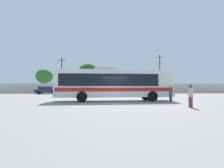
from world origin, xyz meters
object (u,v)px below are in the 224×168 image
Objects in this scene: coach_bus_white_red at (113,83)px; parked_car_leftmost_dark_blue at (46,90)px; utility_pole_near at (160,73)px; utility_pole_far at (62,75)px; parked_car_second_black at (76,90)px; roadside_tree_midright at (146,75)px; roadside_tree_left at (44,76)px; attendant_by_bus_door at (171,92)px; roadside_tree_midleft at (88,72)px; passenger_waiting_on_apron at (191,95)px.

coach_bus_white_red is 2.63× the size of parked_car_leftmost_dark_blue.
utility_pole_near is 1.11× the size of utility_pole_far.
roadside_tree_midright is at bearing 33.44° from parked_car_second_black.
parked_car_second_black is 0.73× the size of roadside_tree_left.
attendant_by_bus_door is at bearing -56.90° from roadside_tree_left.
utility_pole_far is at bearing 118.42° from attendant_by_bus_door.
attendant_by_bus_door is 0.29× the size of roadside_tree_left.
roadside_tree_midleft is (10.65, 1.39, 1.17)m from roadside_tree_left.
passenger_waiting_on_apron is 36.98m from utility_pole_near.
coach_bus_white_red is 1.47× the size of utility_pole_far.
attendant_by_bus_door is 1.02× the size of passenger_waiting_on_apron.
utility_pole_far is at bearing 119.41° from parked_car_second_black.
parked_car_leftmost_dark_blue is (-17.91, 22.59, -0.15)m from attendant_by_bus_door.
coach_bus_white_red is 2.11× the size of roadside_tree_left.
roadside_tree_midleft is (7.56, 11.01, 4.39)m from parked_car_leftmost_dark_blue.
roadside_tree_midleft is (-10.35, 33.60, 4.24)m from attendant_by_bus_door.
utility_pole_near is at bearing 0.54° from utility_pole_far.
coach_bus_white_red is 1.67× the size of roadside_tree_midleft.
passenger_waiting_on_apron is 30.28m from parked_car_second_black.
parked_car_leftmost_dark_blue is at bearing 120.53° from coach_bus_white_red.
passenger_waiting_on_apron is at bearing -61.11° from roadside_tree_left.
coach_bus_white_red is 31.83m from utility_pole_near.
roadside_tree_midright reaches higher than parked_car_second_black.
passenger_waiting_on_apron is at bearing -57.74° from parked_car_leftmost_dark_blue.
roadside_tree_midleft is at bearing 7.42° from roadside_tree_left.
parked_car_leftmost_dark_blue is (-12.36, 20.95, -1.05)m from coach_bus_white_red.
roadside_tree_left is 25.29m from roadside_tree_midright.
attendant_by_bus_door is 0.28× the size of roadside_tree_midright.
roadside_tree_midright is at bearing 25.81° from parked_car_leftmost_dark_blue.
roadside_tree_left is (-28.16, 1.54, -0.78)m from utility_pole_near.
roadside_tree_left is at bearing 116.80° from coach_bus_white_red.
parked_car_leftmost_dark_blue is 1.10× the size of parked_car_second_black.
coach_bus_white_red reaches higher than passenger_waiting_on_apron.
utility_pole_far is 4.87m from roadside_tree_left.
roadside_tree_left is (-4.52, 1.77, -0.34)m from utility_pole_far.
utility_pole_far is at bearing -152.77° from roadside_tree_midleft.
roadside_tree_midright reaches higher than passenger_waiting_on_apron.
parked_car_leftmost_dark_blue is 5.88m from parked_car_second_black.
passenger_waiting_on_apron is 0.35× the size of parked_car_leftmost_dark_blue.
utility_pole_far reaches higher than parked_car_leftmost_dark_blue.
passenger_waiting_on_apron is at bearing -65.65° from utility_pole_far.
utility_pole_far is at bearing -21.31° from roadside_tree_left.
parked_car_second_black is 0.72× the size of roadside_tree_midright.
attendant_by_bus_door is (5.55, -1.64, -0.91)m from coach_bus_white_red.
roadside_tree_midleft is (-10.07, 38.95, 4.25)m from passenger_waiting_on_apron.
parked_car_second_black is at bearing 107.20° from coach_bus_white_red.
roadside_tree_midright is (4.26, 33.31, 3.51)m from attendant_by_bus_door.
parked_car_leftmost_dark_blue is 24.90m from roadside_tree_midright.
coach_bus_white_red is at bearing -72.80° from parked_car_second_black.
attendant_by_bus_door is 25.57m from parked_car_second_black.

